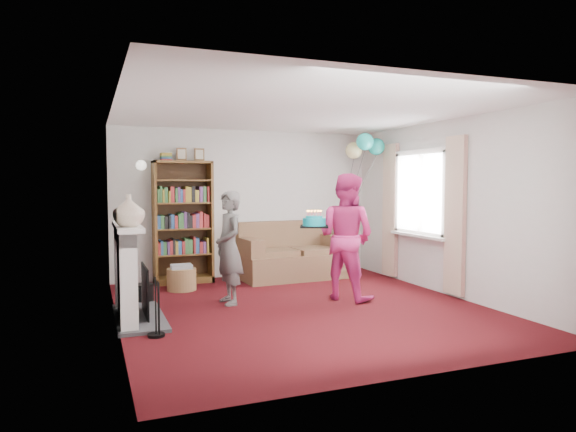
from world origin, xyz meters
name	(u,v)px	position (x,y,z in m)	size (l,w,h in m)	color
ground	(302,308)	(0.00, 0.00, 0.00)	(5.00, 5.00, 0.00)	#33070A
wall_back	(246,203)	(0.00, 2.51, 1.25)	(4.50, 0.02, 2.50)	silver
wall_left	(115,215)	(-2.26, 0.00, 1.25)	(0.02, 5.00, 2.50)	silver
wall_right	(448,208)	(2.26, 0.00, 1.25)	(0.02, 5.00, 2.50)	silver
ceiling	(303,111)	(0.00, 0.00, 2.50)	(4.50, 5.00, 0.01)	white
fireplace	(131,277)	(-2.09, 0.19, 0.51)	(0.55, 1.80, 1.12)	#3F3F42
window_bay	(420,209)	(2.21, 0.60, 1.20)	(0.14, 2.02, 2.20)	white
wall_sconce	(141,165)	(-1.75, 2.36, 1.88)	(0.16, 0.23, 0.16)	gold
bookcase	(182,223)	(-1.13, 2.30, 0.96)	(0.92, 0.42, 2.16)	#472B14
sofa	(291,257)	(0.66, 2.07, 0.35)	(1.78, 0.94, 0.94)	brown
wicker_basket	(182,278)	(-1.26, 1.67, 0.18)	(0.44, 0.44, 0.39)	#A8794E
person_striped	(229,248)	(-0.81, 0.58, 0.75)	(0.55, 0.36, 1.50)	black
person_magenta	(346,236)	(0.77, 0.28, 0.87)	(0.84, 0.66, 1.73)	#CD2972
birthday_cake	(314,222)	(0.23, 0.16, 1.09)	(0.36, 0.36, 0.22)	black
balloons	(365,146)	(1.84, 1.66, 2.22)	(0.79, 0.67, 1.75)	#3F3F3F
mantel_vase	(129,211)	(-2.12, -0.15, 1.30)	(0.34, 0.34, 0.35)	beige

